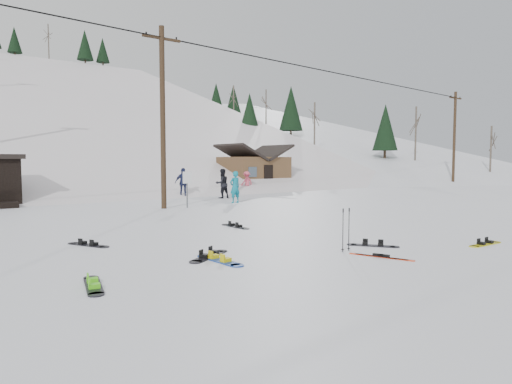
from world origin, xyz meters
TOP-DOWN VIEW (x-y plane):
  - ground at (0.00, 0.00)m, footprint 200.00×200.00m
  - ski_slope at (0.00, 55.00)m, footprint 60.00×85.24m
  - ridge_right at (38.00, 50.00)m, footprint 45.66×93.98m
  - treeline_right at (36.00, 42.00)m, footprint 20.00×60.00m
  - utility_pole at (2.00, 14.00)m, footprint 2.00×0.26m
  - utility_pole_right at (34.00, 17.00)m, footprint 2.00×0.26m
  - trail_sign at (3.10, 13.58)m, footprint 0.50×0.09m
  - cabin at (15.00, 24.00)m, footprint 5.39×4.40m
  - hero_snowboard at (-2.16, 2.14)m, footprint 0.40×1.70m
  - hero_skis at (1.30, 0.07)m, footprint 0.64×1.59m
  - ski_poles at (1.19, 1.15)m, footprint 0.32×0.08m
  - board_scatter_a at (-2.11, 2.71)m, footprint 1.50×1.04m
  - board_scatter_b at (-4.09, 6.09)m, footprint 0.83×1.39m
  - board_scatter_c at (-5.29, 1.73)m, footprint 0.58×1.54m
  - board_scatter_d at (2.35, 1.18)m, footprint 0.96×1.23m
  - board_scatter_e at (5.12, -0.62)m, footprint 1.48×0.30m
  - board_scatter_f at (1.30, 6.58)m, footprint 0.31×1.57m
  - skier_teal at (6.56, 14.37)m, footprint 0.67×0.45m
  - skier_dark at (7.67, 17.47)m, footprint 0.93×0.73m
  - skier_pink at (11.97, 20.78)m, footprint 1.07×0.68m
  - skier_navy at (6.03, 19.58)m, footprint 1.16×1.09m

SIDE VIEW (x-z plane):
  - ski_slope at x=0.00m, z-range -44.99..20.99m
  - ridge_right at x=38.00m, z-range -38.30..16.30m
  - ground at x=0.00m, z-range 0.00..0.00m
  - treeline_right at x=36.00m, z-range -5.00..5.00m
  - hero_skis at x=1.30m, z-range -0.02..0.07m
  - board_scatter_d at x=2.35m, z-range -0.02..0.08m
  - board_scatter_e at x=5.12m, z-range -0.03..0.08m
  - board_scatter_b at x=-4.09m, z-range -0.03..0.08m
  - board_scatter_f at x=1.30m, z-range -0.03..0.08m
  - board_scatter_c at x=-5.29m, z-range -0.03..0.08m
  - hero_snowboard at x=-2.16m, z-range -0.03..0.09m
  - board_scatter_a at x=-2.11m, z-range -0.03..0.09m
  - ski_poles at x=1.19m, z-range 0.01..1.17m
  - skier_pink at x=11.97m, z-range 0.00..1.59m
  - skier_teal at x=6.56m, z-range 0.00..1.81m
  - skier_dark at x=7.67m, z-range 0.00..1.88m
  - skier_navy at x=6.03m, z-range 0.00..1.93m
  - trail_sign at x=3.10m, z-range 0.35..2.20m
  - cabin at x=15.00m, z-range -0.40..3.37m
  - utility_pole at x=2.00m, z-range 0.18..9.18m
  - utility_pole_right at x=34.00m, z-range 0.18..9.18m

